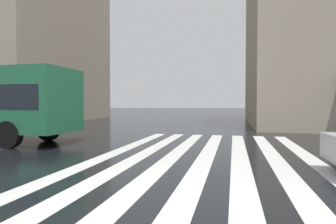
# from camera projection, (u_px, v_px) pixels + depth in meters

# --- Properties ---
(ground_plane) EXTENTS (220.00, 220.00, 0.00)m
(ground_plane) POSITION_uv_depth(u_px,v_px,m) (158.00, 202.00, 4.77)
(ground_plane) COLOR black
(zebra_crossing) EXTENTS (13.00, 6.50, 0.01)m
(zebra_crossing) POSITION_uv_depth(u_px,v_px,m) (205.00, 158.00, 8.59)
(zebra_crossing) COLOR silver
(zebra_crossing) RESTS_ON ground_plane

